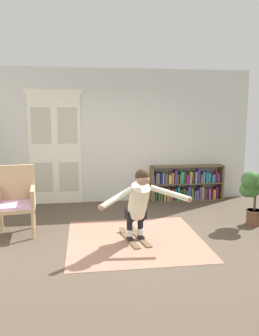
{
  "coord_description": "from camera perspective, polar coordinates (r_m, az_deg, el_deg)",
  "views": [
    {
      "loc": [
        -0.73,
        -4.66,
        1.92
      ],
      "look_at": [
        0.02,
        0.68,
        1.05
      ],
      "focal_mm": 35.38,
      "sensor_mm": 36.0,
      "label": 1
    }
  ],
  "objects": [
    {
      "name": "ground_plane",
      "position": [
        5.1,
        0.9,
        -12.96
      ],
      "size": [
        7.2,
        7.2,
        0.0
      ],
      "primitive_type": "plane",
      "color": "#4C4032"
    },
    {
      "name": "back_wall",
      "position": [
        7.32,
        -2.23,
        5.49
      ],
      "size": [
        6.0,
        0.1,
        2.9
      ],
      "primitive_type": "cube",
      "color": "beige",
      "rests_on": "ground"
    },
    {
      "name": "double_door",
      "position": [
        7.27,
        -12.69,
        3.5
      ],
      "size": [
        1.22,
        0.05,
        2.45
      ],
      "color": "silver",
      "rests_on": "ground"
    },
    {
      "name": "rug",
      "position": [
        5.26,
        0.95,
        -12.19
      ],
      "size": [
        2.07,
        1.99,
        0.01
      ],
      "primitive_type": "cube",
      "color": "#9C6D58",
      "rests_on": "ground"
    },
    {
      "name": "bookshelf",
      "position": [
        7.58,
        9.66,
        -2.9
      ],
      "size": [
        1.65,
        0.3,
        0.79
      ],
      "color": "brown",
      "rests_on": "ground"
    },
    {
      "name": "wicker_chair",
      "position": [
        5.68,
        -19.0,
        -4.97
      ],
      "size": [
        0.66,
        0.66,
        1.1
      ],
      "color": "tan",
      "rests_on": "ground"
    },
    {
      "name": "potted_plant",
      "position": [
        6.15,
        20.44,
        -3.55
      ],
      "size": [
        0.44,
        0.44,
        0.96
      ],
      "color": "brown",
      "rests_on": "ground"
    },
    {
      "name": "skis_pair",
      "position": [
        5.28,
        0.84,
        -11.88
      ],
      "size": [
        0.42,
        0.83,
        0.07
      ],
      "color": "brown",
      "rests_on": "rug"
    },
    {
      "name": "person_skier",
      "position": [
        4.9,
        1.65,
        -5.53
      ],
      "size": [
        1.39,
        0.78,
        1.09
      ],
      "color": "white",
      "rests_on": "skis_pair"
    }
  ]
}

